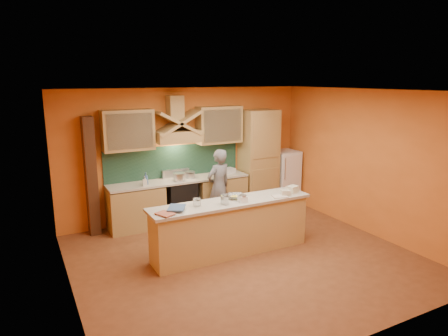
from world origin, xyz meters
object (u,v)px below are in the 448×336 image
stove (180,201)px  kitchen_scale (243,199)px  mixing_bowl (236,196)px  fridge (284,177)px  person (219,187)px

stove → kitchen_scale: 2.14m
kitchen_scale → mixing_bowl: 0.23m
fridge → kitchen_scale: fridge is taller
fridge → kitchen_scale: size_ratio=9.92×
person → stove: bearing=-50.5°
fridge → mixing_bowl: fridge is taller
fridge → person: bearing=-166.2°
stove → mixing_bowl: bearing=-79.4°
person → mixing_bowl: (-0.33, -1.31, 0.19)m
kitchen_scale → mixing_bowl: (-0.00, 0.23, -0.02)m
kitchen_scale → mixing_bowl: kitchen_scale is taller
stove → person: person is taller
stove → person: 0.90m
stove → kitchen_scale: size_ratio=6.87×
fridge → mixing_bowl: 2.99m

